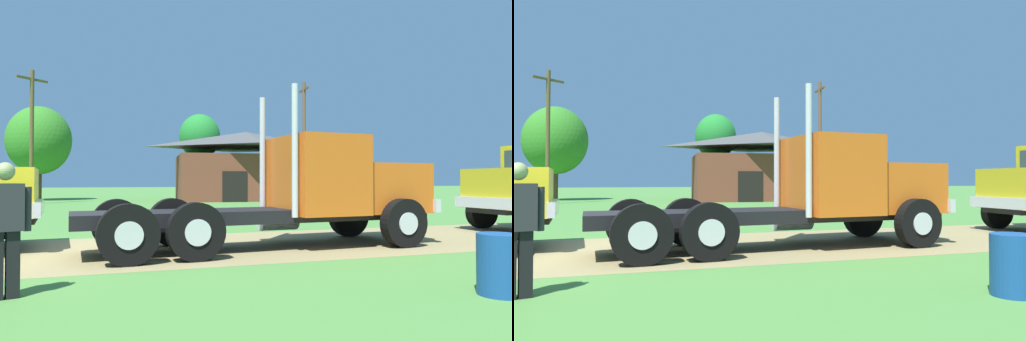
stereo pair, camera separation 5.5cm
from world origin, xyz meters
TOP-DOWN VIEW (x-y plane):
  - ground_plane at (0.00, 0.00)m, footprint 200.00×200.00m
  - dirt_track at (0.00, 0.00)m, footprint 120.00×5.02m
  - truck_foreground_white at (5.46, -0.46)m, footprint 8.39×3.03m
  - visitor_standing_near at (-0.49, -3.76)m, footprint 0.61×0.37m
  - steel_barrel at (5.77, -5.65)m, footprint 0.58×0.58m
  - shed_building at (11.66, 24.97)m, footprint 12.06×9.23m
  - utility_pole_near at (-3.71, 22.63)m, footprint 1.74×1.56m
  - utility_pole_far at (16.05, 23.37)m, footprint 0.34×2.20m
  - tree_right at (-4.01, 28.85)m, footprint 4.81×4.81m
  - tree_far_right at (8.52, 28.09)m, footprint 3.46×3.46m

SIDE VIEW (x-z plane):
  - ground_plane at x=0.00m, z-range 0.00..0.00m
  - dirt_track at x=0.00m, z-range 0.00..0.01m
  - steel_barrel at x=5.77m, z-range 0.00..0.82m
  - visitor_standing_near at x=-0.49m, z-range 0.08..1.86m
  - truck_foreground_white at x=5.46m, z-range -0.56..3.05m
  - shed_building at x=11.66m, z-range -0.09..5.37m
  - utility_pole_near at x=-3.71m, z-range 0.26..9.03m
  - tree_right at x=-4.01m, z-range 1.00..8.32m
  - utility_pole_far at x=16.05m, z-range 0.26..9.72m
  - tree_far_right at x=8.52m, z-range 1.63..8.81m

